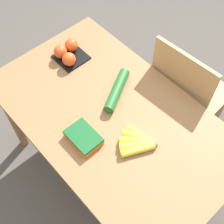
{
  "coord_description": "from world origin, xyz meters",
  "views": [
    {
      "loc": [
        0.63,
        -0.57,
        2.06
      ],
      "look_at": [
        0.0,
        0.0,
        0.75
      ],
      "focal_mm": 50.0,
      "sensor_mm": 36.0,
      "label": 1
    }
  ],
  "objects_px": {
    "tomato_pack": "(68,53)",
    "carrot_bag": "(83,137)",
    "cucumber_near": "(117,90)",
    "chair": "(185,94)",
    "banana_bunch": "(138,142)"
  },
  "relations": [
    {
      "from": "chair",
      "to": "tomato_pack",
      "type": "xyz_separation_m",
      "value": [
        -0.54,
        -0.47,
        0.27
      ]
    },
    {
      "from": "tomato_pack",
      "to": "cucumber_near",
      "type": "bearing_deg",
      "value": 5.24
    },
    {
      "from": "chair",
      "to": "tomato_pack",
      "type": "height_order",
      "value": "chair"
    },
    {
      "from": "tomato_pack",
      "to": "cucumber_near",
      "type": "relative_size",
      "value": 0.64
    },
    {
      "from": "chair",
      "to": "banana_bunch",
      "type": "xyz_separation_m",
      "value": [
        0.12,
        -0.56,
        0.25
      ]
    },
    {
      "from": "banana_bunch",
      "to": "chair",
      "type": "bearing_deg",
      "value": 102.55
    },
    {
      "from": "tomato_pack",
      "to": "carrot_bag",
      "type": "distance_m",
      "value": 0.55
    },
    {
      "from": "cucumber_near",
      "to": "tomato_pack",
      "type": "bearing_deg",
      "value": -174.76
    },
    {
      "from": "banana_bunch",
      "to": "tomato_pack",
      "type": "bearing_deg",
      "value": 171.93
    },
    {
      "from": "chair",
      "to": "banana_bunch",
      "type": "height_order",
      "value": "chair"
    },
    {
      "from": "banana_bunch",
      "to": "tomato_pack",
      "type": "xyz_separation_m",
      "value": [
        -0.67,
        0.09,
        0.02
      ]
    },
    {
      "from": "carrot_bag",
      "to": "chair",
      "type": "bearing_deg",
      "value": 84.71
    },
    {
      "from": "chair",
      "to": "cucumber_near",
      "type": "relative_size",
      "value": 3.55
    },
    {
      "from": "tomato_pack",
      "to": "cucumber_near",
      "type": "xyz_separation_m",
      "value": [
        0.38,
        0.03,
        -0.01
      ]
    },
    {
      "from": "chair",
      "to": "banana_bunch",
      "type": "relative_size",
      "value": 5.09
    }
  ]
}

